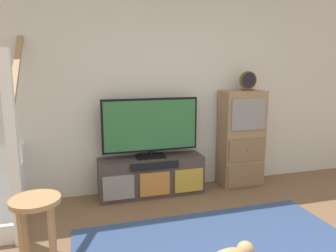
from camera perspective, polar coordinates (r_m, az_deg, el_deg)
back_wall at (r=4.26m, az=-0.01°, el=6.73°), size 6.40×0.12×2.70m
media_console at (r=4.16m, az=-2.99°, el=-8.96°), size 1.34×0.38×0.50m
television at (r=4.01m, az=-3.15°, el=-0.04°), size 1.22×0.22×0.76m
side_cabinet at (r=4.51m, az=12.96°, el=-2.24°), size 0.58×0.38×1.32m
desk_clock at (r=4.42m, az=14.15°, el=7.83°), size 0.23×0.08×0.26m
bar_stool_near at (r=2.48m, az=-22.39°, el=-16.12°), size 0.34×0.34×0.76m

